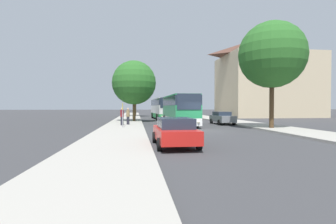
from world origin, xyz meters
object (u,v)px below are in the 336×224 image
Objects in this scene: bus_front at (179,109)px; tree_left_near at (134,83)px; bus_stop_sign at (123,112)px; parked_car_right_near at (222,118)px; parked_car_left_curb at (175,131)px; pedestrian_waiting_near at (128,116)px; tree_left_far at (135,87)px; tree_right_near at (272,55)px; pedestrian_waiting_far at (122,116)px; bus_middle at (163,108)px.

tree_left_near is (-4.95, 6.63, 3.46)m from bus_front.
tree_left_near is at bearing 84.77° from bus_stop_sign.
bus_front reaches higher than parked_car_right_near.
parked_car_left_curb reaches higher than parked_car_right_near.
pedestrian_waiting_near is 0.21× the size of tree_left_far.
pedestrian_waiting_near is (-2.84, 14.77, 0.27)m from parked_car_left_curb.
tree_right_near is (13.28, -2.13, 5.11)m from bus_stop_sign.
bus_front is 6.27m from pedestrian_waiting_far.
bus_front reaches higher than pedestrian_waiting_near.
parked_car_right_near is 0.49× the size of tree_right_near.
bus_stop_sign is 1.28× the size of pedestrian_waiting_near.
parked_car_right_near is 0.53× the size of tree_left_far.
pedestrian_waiting_far is 0.19× the size of tree_right_near.
parked_car_left_curb is 17.66m from parked_car_right_near.
bus_stop_sign is at bearing 105.75° from parked_car_left_curb.
pedestrian_waiting_far is (-6.12, -1.18, -0.68)m from bus_front.
bus_front is 2.26× the size of parked_car_left_curb.
tree_right_near is at bearing -40.11° from bus_front.
parked_car_right_near is at bearing 23.89° from bus_stop_sign.
bus_stop_sign is at bearing -52.13° from pedestrian_waiting_far.
tree_left_far is 0.91× the size of tree_right_near.
bus_middle is 1.41× the size of tree_left_far.
pedestrian_waiting_near is 0.22× the size of tree_left_near.
bus_front is 14.00m from bus_middle.
bus_front is at bearing 79.01° from parked_car_left_curb.
pedestrian_waiting_near reaches higher than parked_car_right_near.
bus_stop_sign is 0.26× the size of tree_left_far.
bus_middle is at bearing 72.97° from bus_stop_sign.
pedestrian_waiting_far is at bearing -98.53° from tree_left_near.
tree_right_near reaches higher than parked_car_right_near.
bus_stop_sign is (-5.91, -3.94, -0.18)m from bus_front.
tree_left_near is at bearing 126.10° from bus_front.
bus_stop_sign is at bearing -146.98° from bus_front.
parked_car_right_near is at bearing -77.79° from pedestrian_waiting_near.
bus_middle reaches higher than pedestrian_waiting_near.
pedestrian_waiting_near is at bearing -179.97° from bus_front.
pedestrian_waiting_near reaches higher than parked_car_left_curb.
bus_front is at bearing 44.55° from pedestrian_waiting_far.
bus_middle is 28.94m from parked_car_left_curb.
pedestrian_waiting_far is 0.21× the size of tree_left_far.
bus_stop_sign is (-11.08, -4.91, 0.78)m from parked_car_right_near.
parked_car_right_near is at bearing -67.74° from tree_left_far.
tree_right_near is (12.31, -12.70, 1.47)m from tree_left_near.
tree_right_near is (2.20, -7.04, 5.89)m from parked_car_right_near.
bus_stop_sign is 29.72m from tree_left_far.
bus_stop_sign is (-5.49, -17.93, -0.23)m from bus_middle.
tree_left_near is at bearing 95.32° from parked_car_left_curb.
tree_left_far reaches higher than tree_left_near.
bus_middle is at bearing -13.34° from pedestrian_waiting_near.
bus_middle is at bearing 91.11° from bus_front.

